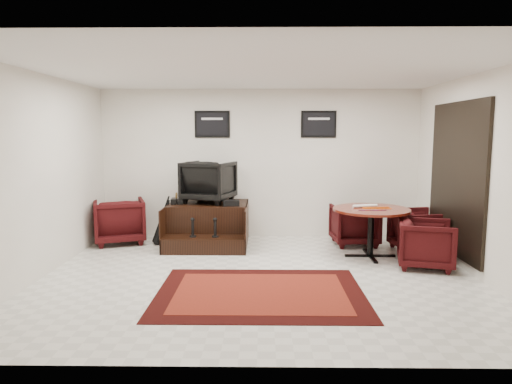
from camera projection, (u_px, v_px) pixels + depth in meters
The scene contains 16 objects.
ground at pixel (259, 276), 6.37m from camera, with size 6.00×6.00×0.00m, color silver.
room_shell at pixel (289, 148), 6.26m from camera, with size 6.02×5.02×2.81m.
area_rug at pixel (260, 293), 5.69m from camera, with size 2.58×1.93×0.01m.
shine_podium at pixel (208, 225), 8.23m from camera, with size 1.42×1.46×0.73m.
shine_chair at pixel (209, 179), 8.27m from camera, with size 0.82×0.76×0.84m, color black.
shoes_pair at pixel (178, 201), 8.14m from camera, with size 0.23×0.28×0.10m.
polish_kit at pixel (231, 203), 7.93m from camera, with size 0.28×0.19×0.10m, color black.
umbrella_black at pixel (163, 222), 8.09m from camera, with size 0.31×0.12×0.84m, color black, non-canonical shape.
umbrella_hooked at pixel (162, 219), 8.24m from camera, with size 0.33×0.13×0.90m, color black, non-canonical shape.
armchair_side at pixel (119, 219), 8.26m from camera, with size 0.86×0.81×0.89m, color black.
meeting_table at pixel (371, 214), 7.28m from camera, with size 1.21×1.21×0.79m.
table_chair_back at pixel (354, 223), 8.14m from camera, with size 0.77×0.72×0.79m, color black.
table_chair_window at pixel (419, 228), 7.69m from camera, with size 0.76×0.71×0.78m, color black.
table_chair_corner at pixel (426, 242), 6.74m from camera, with size 0.76×0.71×0.78m, color black.
paper_roll at pixel (365, 206), 7.36m from camera, with size 0.05×0.05×0.42m, color silver.
table_clutter at pixel (376, 208), 7.24m from camera, with size 0.57×0.33×0.01m.
Camera 1 is at (0.04, -6.17, 1.98)m, focal length 32.00 mm.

